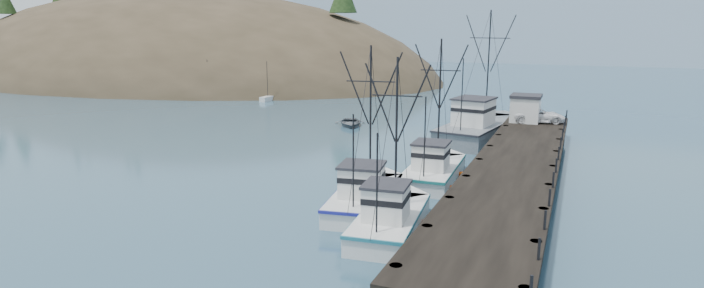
# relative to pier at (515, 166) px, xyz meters

# --- Properties ---
(ground) EXTENTS (400.00, 400.00, 0.00)m
(ground) POSITION_rel_pier_xyz_m (-14.00, -16.00, -1.69)
(ground) COLOR #2B4C60
(ground) RESTS_ON ground
(pier) EXTENTS (6.00, 44.00, 2.00)m
(pier) POSITION_rel_pier_xyz_m (0.00, 0.00, 0.00)
(pier) COLOR black
(pier) RESTS_ON ground
(headland) EXTENTS (134.80, 78.00, 51.00)m
(headland) POSITION_rel_pier_xyz_m (-88.95, 62.61, -6.24)
(headland) COLOR #382D1E
(headland) RESTS_ON ground
(distant_ridge) EXTENTS (360.00, 40.00, 26.00)m
(distant_ridge) POSITION_rel_pier_xyz_m (-4.00, 154.00, -1.69)
(distant_ridge) COLOR #9EB2C6
(distant_ridge) RESTS_ON ground
(distant_ridge_far) EXTENTS (180.00, 25.00, 18.00)m
(distant_ridge_far) POSITION_rel_pier_xyz_m (-54.00, 169.00, -1.69)
(distant_ridge_far) COLOR silver
(distant_ridge_far) RESTS_ON ground
(moored_sailboats) EXTENTS (22.48, 18.77, 6.35)m
(moored_sailboats) POSITION_rel_pier_xyz_m (-47.25, 40.82, -1.36)
(moored_sailboats) COLOR silver
(moored_sailboats) RESTS_ON ground
(trawler_near) EXTENTS (4.13, 10.14, 10.39)m
(trawler_near) POSITION_rel_pier_xyz_m (-5.62, -11.52, -0.87)
(trawler_near) COLOR silver
(trawler_near) RESTS_ON ground
(trawler_mid) EXTENTS (5.03, 11.00, 10.87)m
(trawler_mid) POSITION_rel_pier_xyz_m (-8.53, -7.96, -0.87)
(trawler_mid) COLOR silver
(trawler_mid) RESTS_ON ground
(trawler_far) EXTENTS (3.85, 10.80, 11.12)m
(trawler_far) POSITION_rel_pier_xyz_m (-6.00, 0.09, -0.87)
(trawler_far) COLOR silver
(trawler_far) RESTS_ON ground
(work_vessel) EXTENTS (7.07, 16.53, 13.63)m
(work_vessel) POSITION_rel_pier_xyz_m (-5.46, 17.23, -0.46)
(work_vessel) COLOR slate
(work_vessel) RESTS_ON ground
(pier_shed) EXTENTS (3.00, 3.20, 2.80)m
(pier_shed) POSITION_rel_pier_xyz_m (-1.09, 18.00, 1.73)
(pier_shed) COLOR silver
(pier_shed) RESTS_ON pier
(pickup_truck) EXTENTS (5.63, 3.54, 1.45)m
(pickup_truck) POSITION_rel_pier_xyz_m (0.26, 18.00, 1.03)
(pickup_truck) COLOR white
(pickup_truck) RESTS_ON pier
(motorboat) EXTENTS (5.46, 6.21, 1.07)m
(motorboat) POSITION_rel_pier_xyz_m (-21.01, 18.91, -1.69)
(motorboat) COLOR #4E5257
(motorboat) RESTS_ON ground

